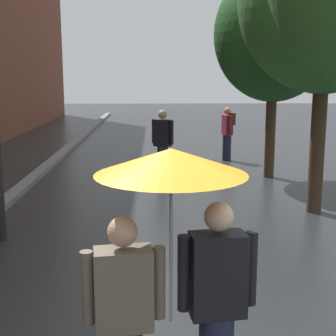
{
  "coord_description": "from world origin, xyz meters",
  "views": [
    {
      "loc": [
        -0.21,
        -3.26,
        2.56
      ],
      "look_at": [
        -0.04,
        2.93,
        1.35
      ],
      "focal_mm": 51.5,
      "sensor_mm": 36.0,
      "label": 1
    }
  ],
  "objects_px": {
    "pedestrian_walking_far": "(228,132)",
    "street_tree_2": "(274,35)",
    "couple_under_umbrella": "(172,251)",
    "pedestrian_walking_midground": "(163,144)"
  },
  "relations": [
    {
      "from": "pedestrian_walking_far",
      "to": "couple_under_umbrella",
      "type": "bearing_deg",
      "value": -100.56
    },
    {
      "from": "street_tree_2",
      "to": "pedestrian_walking_far",
      "type": "xyz_separation_m",
      "value": [
        -0.7,
        2.44,
        -2.64
      ]
    },
    {
      "from": "couple_under_umbrella",
      "to": "pedestrian_walking_far",
      "type": "relative_size",
      "value": 1.3
    },
    {
      "from": "street_tree_2",
      "to": "couple_under_umbrella",
      "type": "xyz_separation_m",
      "value": [
        -2.77,
        -8.68,
        -2.15
      ]
    },
    {
      "from": "street_tree_2",
      "to": "pedestrian_walking_midground",
      "type": "height_order",
      "value": "street_tree_2"
    },
    {
      "from": "street_tree_2",
      "to": "pedestrian_walking_far",
      "type": "bearing_deg",
      "value": 106.01
    },
    {
      "from": "pedestrian_walking_far",
      "to": "street_tree_2",
      "type": "bearing_deg",
      "value": -73.99
    },
    {
      "from": "street_tree_2",
      "to": "couple_under_umbrella",
      "type": "distance_m",
      "value": 9.36
    },
    {
      "from": "pedestrian_walking_midground",
      "to": "pedestrian_walking_far",
      "type": "relative_size",
      "value": 1.08
    },
    {
      "from": "couple_under_umbrella",
      "to": "pedestrian_walking_far",
      "type": "bearing_deg",
      "value": 79.44
    }
  ]
}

